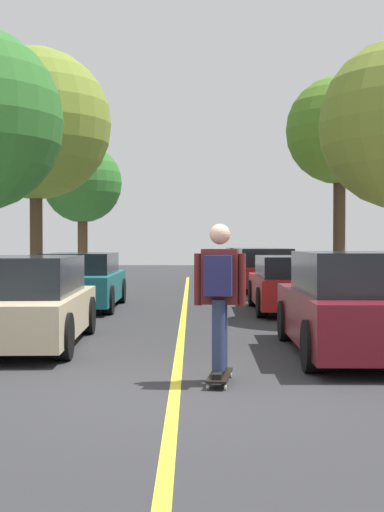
{
  "coord_description": "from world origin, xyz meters",
  "views": [
    {
      "loc": [
        0.18,
        -7.12,
        1.58
      ],
      "look_at": [
        0.15,
        8.27,
        1.27
      ],
      "focal_mm": 47.93,
      "sensor_mm": 36.0,
      "label": 1
    }
  ],
  "objects_px": {
    "parked_car_right_far": "(263,270)",
    "street_tree_left_far": "(84,184)",
    "parked_car_left_near": "(83,281)",
    "parked_car_right_near": "(294,284)",
    "parked_car_right_nearest": "(357,305)",
    "parked_car_left_nearest": "(20,302)",
    "street_tree_left_near": "(37,125)",
    "street_tree_right_near": "(341,132)",
    "parked_car_right_farthest": "(249,264)",
    "skateboarder": "(221,290)",
    "skateboard": "(221,376)"
  },
  "relations": [
    {
      "from": "parked_car_right_near",
      "to": "skateboarder",
      "type": "bearing_deg",
      "value": -103.99
    },
    {
      "from": "street_tree_right_near",
      "to": "parked_car_right_near",
      "type": "bearing_deg",
      "value": -115.17
    },
    {
      "from": "street_tree_left_near",
      "to": "skateboard",
      "type": "distance_m",
      "value": 14.38
    },
    {
      "from": "parked_car_right_nearest",
      "to": "parked_car_right_near",
      "type": "xyz_separation_m",
      "value": [
        0.0,
        5.98,
        -0.06
      ]
    },
    {
      "from": "parked_car_right_farthest",
      "to": "skateboarder",
      "type": "distance_m",
      "value": 20.65
    },
    {
      "from": "parked_car_right_near",
      "to": "parked_car_right_farthest",
      "type": "height_order",
      "value": "parked_car_right_farthest"
    },
    {
      "from": "parked_car_left_near",
      "to": "parked_car_right_near",
      "type": "relative_size",
      "value": 1.05
    },
    {
      "from": "street_tree_left_near",
      "to": "parked_car_right_farthest",
      "type": "bearing_deg",
      "value": 49.09
    },
    {
      "from": "parked_car_right_near",
      "to": "street_tree_right_near",
      "type": "xyz_separation_m",
      "value": [
        1.96,
        4.18,
        4.12
      ]
    },
    {
      "from": "parked_car_right_near",
      "to": "skateboard",
      "type": "distance_m",
      "value": 8.15
    },
    {
      "from": "parked_car_left_near",
      "to": "parked_car_right_far",
      "type": "bearing_deg",
      "value": 50.92
    },
    {
      "from": "parked_car_right_far",
      "to": "parked_car_right_farthest",
      "type": "distance_m",
      "value": 5.79
    },
    {
      "from": "parked_car_right_nearest",
      "to": "parked_car_right_far",
      "type": "height_order",
      "value": "parked_car_right_nearest"
    },
    {
      "from": "parked_car_right_farthest",
      "to": "street_tree_left_near",
      "type": "height_order",
      "value": "street_tree_left_near"
    },
    {
      "from": "skateboarder",
      "to": "street_tree_left_near",
      "type": "bearing_deg",
      "value": 111.29
    },
    {
      "from": "parked_car_left_nearest",
      "to": "parked_car_right_farthest",
      "type": "xyz_separation_m",
      "value": [
        4.92,
        17.72,
        -0.0
      ]
    },
    {
      "from": "parked_car_right_farthest",
      "to": "parked_car_left_nearest",
      "type": "bearing_deg",
      "value": -105.52
    },
    {
      "from": "parked_car_left_near",
      "to": "street_tree_right_near",
      "type": "height_order",
      "value": "street_tree_right_near"
    },
    {
      "from": "parked_car_left_near",
      "to": "skateboarder",
      "type": "bearing_deg",
      "value": -71.28
    },
    {
      "from": "parked_car_right_nearest",
      "to": "parked_car_right_near",
      "type": "distance_m",
      "value": 5.98
    },
    {
      "from": "parked_car_left_near",
      "to": "parked_car_right_far",
      "type": "distance_m",
      "value": 7.81
    },
    {
      "from": "parked_car_right_nearest",
      "to": "street_tree_left_far",
      "type": "height_order",
      "value": "street_tree_left_far"
    },
    {
      "from": "parked_car_left_nearest",
      "to": "skateboard",
      "type": "height_order",
      "value": "parked_car_left_nearest"
    },
    {
      "from": "parked_car_right_farthest",
      "to": "skateboard",
      "type": "xyz_separation_m",
      "value": [
        -1.97,
        -20.51,
        -0.58
      ]
    },
    {
      "from": "parked_car_right_nearest",
      "to": "parked_car_right_near",
      "type": "bearing_deg",
      "value": 90.0
    },
    {
      "from": "parked_car_right_nearest",
      "to": "street_tree_left_far",
      "type": "bearing_deg",
      "value": 109.72
    },
    {
      "from": "parked_car_right_nearest",
      "to": "parked_car_left_nearest",
      "type": "bearing_deg",
      "value": 169.81
    },
    {
      "from": "parked_car_right_far",
      "to": "street_tree_left_far",
      "type": "height_order",
      "value": "street_tree_left_far"
    },
    {
      "from": "parked_car_right_nearest",
      "to": "skateboard",
      "type": "distance_m",
      "value": 2.81
    },
    {
      "from": "parked_car_right_near",
      "to": "skateboarder",
      "type": "xyz_separation_m",
      "value": [
        -1.97,
        -7.92,
        0.42
      ]
    },
    {
      "from": "street_tree_right_near",
      "to": "parked_car_left_near",
      "type": "bearing_deg",
      "value": -153.69
    },
    {
      "from": "parked_car_right_farthest",
      "to": "street_tree_left_far",
      "type": "bearing_deg",
      "value": 174.98
    },
    {
      "from": "street_tree_left_far",
      "to": "parked_car_right_far",
      "type": "bearing_deg",
      "value": -42.87
    },
    {
      "from": "parked_car_right_far",
      "to": "street_tree_right_near",
      "type": "height_order",
      "value": "street_tree_right_near"
    },
    {
      "from": "parked_car_left_near",
      "to": "skateboard",
      "type": "distance_m",
      "value": 9.17
    },
    {
      "from": "parked_car_right_far",
      "to": "street_tree_left_far",
      "type": "bearing_deg",
      "value": 137.13
    },
    {
      "from": "parked_car_left_near",
      "to": "skateboard",
      "type": "relative_size",
      "value": 4.92
    },
    {
      "from": "parked_car_left_nearest",
      "to": "parked_car_left_near",
      "type": "distance_m",
      "value": 5.87
    },
    {
      "from": "parked_car_left_near",
      "to": "skateboarder",
      "type": "xyz_separation_m",
      "value": [
        2.95,
        -8.7,
        0.4
      ]
    },
    {
      "from": "parked_car_right_near",
      "to": "street_tree_left_near",
      "type": "xyz_separation_m",
      "value": [
        -6.88,
        4.68,
        4.42
      ]
    },
    {
      "from": "street_tree_left_near",
      "to": "parked_car_right_nearest",
      "type": "bearing_deg",
      "value": -57.14
    },
    {
      "from": "street_tree_left_near",
      "to": "street_tree_right_near",
      "type": "relative_size",
      "value": 1.15
    },
    {
      "from": "street_tree_right_near",
      "to": "skateboard",
      "type": "distance_m",
      "value": 13.52
    },
    {
      "from": "street_tree_left_far",
      "to": "parked_car_right_farthest",
      "type": "bearing_deg",
      "value": -5.02
    },
    {
      "from": "parked_car_left_nearest",
      "to": "parked_car_right_far",
      "type": "distance_m",
      "value": 12.91
    },
    {
      "from": "parked_car_right_nearest",
      "to": "parked_car_right_far",
      "type": "xyz_separation_m",
      "value": [
        0.0,
        12.82,
        -0.02
      ]
    },
    {
      "from": "street_tree_right_near",
      "to": "skateboarder",
      "type": "distance_m",
      "value": 13.26
    },
    {
      "from": "street_tree_left_near",
      "to": "street_tree_right_near",
      "type": "height_order",
      "value": "street_tree_left_near"
    },
    {
      "from": "parked_car_right_near",
      "to": "skateboarder",
      "type": "distance_m",
      "value": 8.17
    },
    {
      "from": "skateboarder",
      "to": "parked_car_right_farthest",
      "type": "bearing_deg",
      "value": 84.51
    }
  ]
}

